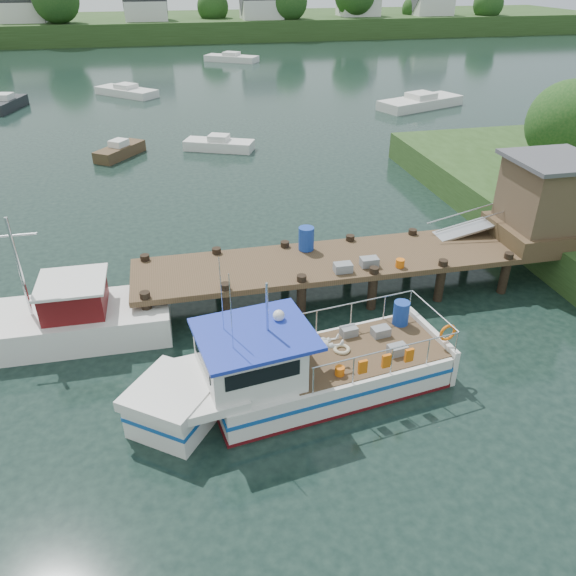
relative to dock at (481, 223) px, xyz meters
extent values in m
plane|color=black|center=(-6.51, -0.01, -2.24)|extent=(160.00, 160.00, 0.00)
cylinder|color=#332114|center=(7.49, 5.99, -0.72)|extent=(0.50, 0.50, 3.05)
sphere|color=#234719|center=(7.49, 5.99, 1.72)|extent=(3.90, 3.90, 3.90)
cube|color=#2C491E|center=(-6.51, 83.99, -0.84)|extent=(140.00, 24.00, 3.00)
cylinder|color=#332114|center=(-23.51, 74.99, 0.16)|extent=(0.60, 0.60, 4.80)
cylinder|color=#332114|center=(-12.51, 76.99, -0.74)|extent=(0.60, 0.60, 3.00)
sphere|color=#234719|center=(-12.51, 76.99, 1.48)|extent=(3.96, 3.96, 3.96)
cylinder|color=#332114|center=(-1.51, 78.99, -0.44)|extent=(0.60, 0.60, 3.60)
sphere|color=#234719|center=(-1.51, 78.99, 2.22)|extent=(4.75, 4.75, 4.75)
cylinder|color=#332114|center=(9.49, 74.99, -0.14)|extent=(0.60, 0.60, 4.20)
sphere|color=#234719|center=(9.49, 74.99, 2.97)|extent=(5.54, 5.54, 5.54)
cylinder|color=#332114|center=(20.49, 76.99, 0.16)|extent=(0.60, 0.60, 4.80)
cylinder|color=#332114|center=(31.49, 78.99, -0.74)|extent=(0.60, 0.60, 3.00)
sphere|color=#234719|center=(31.49, 78.99, 1.48)|extent=(3.96, 3.96, 3.96)
cylinder|color=#332114|center=(42.49, 74.99, -0.44)|extent=(0.60, 0.60, 3.60)
sphere|color=#234719|center=(42.49, 74.99, 2.22)|extent=(4.75, 4.75, 4.75)
cube|color=silver|center=(-28.51, 77.99, 1.76)|extent=(6.00, 5.00, 3.00)
cube|color=silver|center=(-11.51, 76.99, 1.76)|extent=(6.00, 5.00, 3.00)
cube|color=silver|center=(5.49, 75.99, 1.76)|extent=(6.00, 5.00, 3.00)
cube|color=silver|center=(21.49, 77.99, 1.76)|extent=(6.00, 5.00, 3.00)
cube|color=silver|center=(33.49, 76.99, 1.76)|extent=(6.00, 5.00, 3.00)
cube|color=#4C3824|center=(-4.51, -0.01, -0.94)|extent=(16.00, 3.00, 0.20)
cylinder|color=black|center=(-12.01, -1.31, -1.59)|extent=(0.32, 0.32, 1.90)
cylinder|color=black|center=(-12.01, 1.29, -1.59)|extent=(0.32, 0.32, 1.90)
cylinder|color=black|center=(-9.51, -1.31, -1.59)|extent=(0.32, 0.32, 1.90)
cylinder|color=black|center=(-9.51, 1.29, -1.59)|extent=(0.32, 0.32, 1.90)
cylinder|color=black|center=(-7.01, -1.31, -1.59)|extent=(0.32, 0.32, 1.90)
cylinder|color=black|center=(-7.01, 1.29, -1.59)|extent=(0.32, 0.32, 1.90)
cylinder|color=black|center=(-4.51, -1.31, -1.59)|extent=(0.32, 0.32, 1.90)
cylinder|color=black|center=(-4.51, 1.29, -1.59)|extent=(0.32, 0.32, 1.90)
cylinder|color=black|center=(-2.01, -1.31, -1.59)|extent=(0.32, 0.32, 1.90)
cylinder|color=black|center=(-2.01, 1.29, -1.59)|extent=(0.32, 0.32, 1.90)
cylinder|color=black|center=(0.49, -1.31, -1.59)|extent=(0.32, 0.32, 1.90)
cylinder|color=black|center=(0.49, 1.29, -1.59)|extent=(0.32, 0.32, 1.90)
cylinder|color=black|center=(2.99, -1.31, -1.59)|extent=(0.32, 0.32, 1.90)
cylinder|color=black|center=(2.99, 1.29, -1.59)|extent=(0.32, 0.32, 1.90)
cube|color=#4C3824|center=(2.49, -0.01, -0.54)|extent=(3.20, 3.00, 0.60)
cube|color=brown|center=(2.49, -0.01, 0.86)|extent=(2.60, 2.60, 2.40)
cube|color=#47474C|center=(2.49, -0.01, 2.16)|extent=(3.00, 3.00, 0.15)
cube|color=#A5A8AD|center=(0.19, 0.89, -0.59)|extent=(3.34, 0.90, 0.79)
cylinder|color=silver|center=(0.19, 0.49, -0.09)|extent=(3.34, 0.05, 0.76)
cylinder|color=silver|center=(0.19, 1.29, -0.09)|extent=(3.34, 0.05, 0.76)
cube|color=slate|center=(-5.51, -1.01, -0.68)|extent=(0.60, 0.40, 0.30)
cube|color=slate|center=(-4.51, -0.81, -0.68)|extent=(0.60, 0.40, 0.30)
cylinder|color=#DA600C|center=(-3.51, -1.11, -0.69)|extent=(0.30, 0.30, 0.28)
cylinder|color=#163898|center=(-6.31, 0.89, -0.40)|extent=(0.56, 0.56, 0.85)
cube|color=silver|center=(-7.17, -4.98, -1.75)|extent=(6.74, 3.50, 0.99)
cube|color=silver|center=(-11.41, -5.62, -1.75)|extent=(2.55, 2.55, 0.99)
cube|color=silver|center=(-11.41, -5.62, -1.13)|extent=(2.78, 2.80, 0.30)
cube|color=silver|center=(-10.56, -5.49, -1.15)|extent=(2.06, 2.67, 0.26)
cube|color=#134B9B|center=(-7.17, -4.98, -1.62)|extent=(6.83, 3.54, 0.12)
cube|color=#134B9B|center=(-11.41, -5.62, -1.62)|extent=(2.59, 2.59, 0.12)
cube|color=#530B10|center=(-7.17, -4.98, -2.20)|extent=(6.83, 3.53, 0.12)
cube|color=#4C3824|center=(-6.15, -4.83, -1.25)|extent=(4.92, 2.98, 0.03)
cube|color=silver|center=(-3.86, -4.49, -1.66)|extent=(0.55, 2.57, 1.16)
cube|color=silver|center=(-9.37, -5.31, -0.61)|extent=(2.71, 2.56, 1.29)
cube|color=black|center=(-9.21, -6.42, -0.35)|extent=(1.87, 0.31, 0.43)
cube|color=black|center=(-9.54, -4.20, -0.35)|extent=(1.87, 0.31, 0.43)
cube|color=black|center=(-10.57, -5.49, -0.35)|extent=(0.26, 1.53, 0.43)
cube|color=#1C31B2|center=(-9.20, -5.29, 0.08)|extent=(3.25, 2.89, 0.10)
cylinder|color=silver|center=(-8.86, -5.24, 0.80)|extent=(0.08, 0.08, 1.37)
cylinder|color=silver|center=(-9.82, -5.81, 1.15)|extent=(0.02, 0.02, 2.06)
cylinder|color=silver|center=(-9.95, -4.96, 1.15)|extent=(0.02, 0.02, 2.06)
sphere|color=silver|center=(-8.49, -4.83, 0.25)|extent=(0.35, 0.35, 0.31)
cylinder|color=silver|center=(-5.85, -5.98, -0.44)|extent=(4.25, 0.67, 0.04)
cylinder|color=silver|center=(-6.20, -3.64, -0.44)|extent=(4.25, 0.67, 0.04)
cylinder|color=silver|center=(-3.88, -4.49, -0.44)|extent=(0.39, 2.34, 0.04)
cylinder|color=silver|center=(-7.93, -6.29, -0.85)|extent=(0.04, 0.04, 0.81)
cylinder|color=silver|center=(-8.28, -3.95, -0.85)|extent=(0.04, 0.04, 0.81)
cylinder|color=silver|center=(-6.82, -6.13, -0.85)|extent=(0.04, 0.04, 0.81)
cylinder|color=silver|center=(-7.17, -3.79, -0.85)|extent=(0.04, 0.04, 0.81)
cylinder|color=silver|center=(-5.72, -5.96, -0.85)|extent=(0.04, 0.04, 0.81)
cylinder|color=silver|center=(-6.07, -3.62, -0.85)|extent=(0.04, 0.04, 0.81)
cylinder|color=silver|center=(-4.62, -5.80, -0.85)|extent=(0.04, 0.04, 0.81)
cylinder|color=silver|center=(-4.97, -3.46, -0.85)|extent=(0.04, 0.04, 0.81)
cylinder|color=silver|center=(-3.73, -5.66, -0.85)|extent=(0.04, 0.04, 0.81)
cylinder|color=silver|center=(-4.08, -3.32, -0.85)|extent=(0.04, 0.04, 0.81)
cube|color=slate|center=(-5.23, -5.21, -1.10)|extent=(0.56, 0.42, 0.27)
cube|color=slate|center=(-5.37, -4.28, -1.10)|extent=(0.56, 0.42, 0.27)
cube|color=slate|center=(-6.26, -4.07, -1.10)|extent=(0.51, 0.39, 0.27)
cylinder|color=#163898|center=(-4.57, -3.81, -0.87)|extent=(0.55, 0.55, 0.75)
cylinder|color=#DA600C|center=(-7.05, -5.75, -1.12)|extent=(0.29, 0.29, 0.26)
torus|color=#BFB28C|center=(-6.68, -4.74, -1.19)|extent=(0.55, 0.55, 0.10)
torus|color=#DA600C|center=(-3.74, -5.16, -0.78)|extent=(0.54, 0.16, 0.53)
cube|color=#DA600C|center=(-6.57, -6.11, -0.78)|extent=(0.25, 0.12, 0.39)
cube|color=#DA600C|center=(-5.89, -6.00, -0.78)|extent=(0.25, 0.12, 0.39)
cube|color=#DA600C|center=(-5.21, -5.90, -0.78)|extent=(0.25, 0.12, 0.39)
imported|color=silver|center=(-7.64, -5.31, -0.50)|extent=(0.44, 0.60, 1.51)
cube|color=silver|center=(-14.66, -0.90, -1.73)|extent=(6.67, 2.51, 1.02)
cube|color=#550E10|center=(-14.15, -0.91, -0.76)|extent=(1.86, 1.86, 0.97)
cube|color=silver|center=(-14.15, -0.91, -0.25)|extent=(2.06, 2.06, 0.08)
cylinder|color=silver|center=(-15.48, -0.90, 0.42)|extent=(0.10, 0.10, 3.17)
cylinder|color=silver|center=(-15.48, -0.90, 1.44)|extent=(1.43, 0.07, 0.06)
cube|color=#4C3824|center=(-13.66, 18.63, -1.91)|extent=(3.11, 3.63, 0.66)
cube|color=silver|center=(-13.66, 18.63, -1.41)|extent=(1.29, 1.32, 0.43)
cube|color=silver|center=(-1.98, 55.11, -1.90)|extent=(6.53, 5.25, 0.69)
cube|color=silver|center=(-1.98, 55.11, -1.38)|extent=(2.32, 2.25, 0.44)
cube|color=silver|center=(-7.54, 18.78, -1.94)|extent=(4.58, 3.09, 0.61)
cube|color=silver|center=(-7.54, 18.78, -1.47)|extent=(1.53, 1.44, 0.39)
cube|color=silver|center=(10.01, 27.28, -1.87)|extent=(7.86, 5.06, 0.74)
cube|color=silver|center=(10.01, 27.28, -1.31)|extent=(2.59, 2.42, 0.48)
cube|color=silver|center=(-13.76, 37.36, -1.92)|extent=(5.72, 5.63, 0.65)
cube|color=silver|center=(-13.76, 37.36, -1.43)|extent=(2.21, 2.20, 0.41)
cube|color=black|center=(-23.11, 33.75, -1.84)|extent=(2.70, 4.83, 0.80)
cube|color=silver|center=(-23.11, 33.75, -1.23)|extent=(1.40, 1.53, 0.52)
camera|label=1|loc=(-10.89, -16.81, 8.20)|focal=35.00mm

